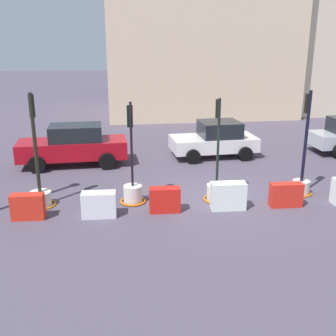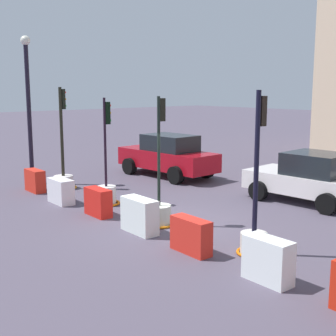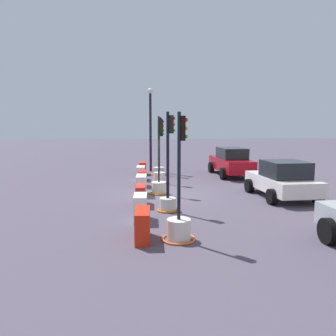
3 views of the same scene
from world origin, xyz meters
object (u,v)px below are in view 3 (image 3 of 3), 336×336
object	(u,v)px
traffic_light_3	(168,194)
car_red_compact	(231,162)
construction_barrier_3	(141,185)
car_white_van	(282,180)
traffic_light_0	(159,166)
construction_barrier_2	(143,179)
traffic_light_1	(160,173)
construction_barrier_4	(141,195)
construction_barrier_0	(143,168)
traffic_light_4	(179,222)
construction_barrier_1	(141,173)
street_lamp_post	(150,123)
construction_barrier_6	(143,225)
traffic_light_2	(159,183)
construction_barrier_5	(140,208)

from	to	relation	value
traffic_light_3	car_red_compact	distance (m)	9.44
construction_barrier_3	car_white_van	distance (m)	6.24
traffic_light_0	construction_barrier_2	xyz separation A→B (m)	(4.00, -1.03, -0.18)
traffic_light_1	construction_barrier_2	bearing A→B (deg)	-43.81
construction_barrier_4	traffic_light_3	bearing A→B (deg)	45.82
construction_barrier_0	car_red_compact	xyz separation A→B (m)	(0.91, 5.51, 0.48)
construction_barrier_0	traffic_light_4	bearing A→B (deg)	4.66
construction_barrier_0	construction_barrier_3	distance (m)	6.24
construction_barrier_1	street_lamp_post	world-z (taller)	street_lamp_post
traffic_light_0	construction_barrier_0	xyz separation A→B (m)	(-0.19, -1.02, -0.18)
traffic_light_1	construction_barrier_4	size ratio (longest dim) A/B	3.20
construction_barrier_6	car_red_compact	world-z (taller)	car_red_compact
traffic_light_2	construction_barrier_1	size ratio (longest dim) A/B	3.27
construction_barrier_4	construction_barrier_5	world-z (taller)	construction_barrier_5
construction_barrier_0	construction_barrier_5	distance (m)	10.30
traffic_light_1	construction_barrier_2	distance (m)	1.35
street_lamp_post	construction_barrier_3	bearing A→B (deg)	-4.50
traffic_light_0	traffic_light_3	size ratio (longest dim) A/B	1.02
construction_barrier_1	car_white_van	world-z (taller)	car_white_van
traffic_light_0	construction_barrier_1	world-z (taller)	traffic_light_0
construction_barrier_3	street_lamp_post	size ratio (longest dim) A/B	0.20
traffic_light_2	construction_barrier_2	distance (m)	2.01
construction_barrier_0	car_white_van	xyz separation A→B (m)	(7.29, 6.09, 0.40)
construction_barrier_0	construction_barrier_4	xyz separation A→B (m)	(8.17, -0.08, 0.00)
traffic_light_4	car_white_van	bearing A→B (deg)	134.47
traffic_light_2	traffic_light_1	bearing A→B (deg)	176.66
traffic_light_1	construction_barrier_5	xyz separation A→B (m)	(7.07, -1.00, -0.09)
construction_barrier_1	car_red_compact	distance (m)	5.77
construction_barrier_1	traffic_light_2	bearing A→B (deg)	12.50
street_lamp_post	car_red_compact	bearing A→B (deg)	64.88
construction_barrier_3	construction_barrier_4	distance (m)	1.93
traffic_light_3	car_white_van	size ratio (longest dim) A/B	0.91
traffic_light_2	traffic_light_4	size ratio (longest dim) A/B	0.98
traffic_light_3	construction_barrier_0	world-z (taller)	traffic_light_3
construction_barrier_4	traffic_light_1	bearing A→B (deg)	168.59
construction_barrier_2	construction_barrier_1	bearing A→B (deg)	-177.10
street_lamp_post	traffic_light_2	bearing A→B (deg)	1.60
traffic_light_0	car_white_van	xyz separation A→B (m)	(7.09, 5.06, 0.22)
traffic_light_2	construction_barrier_5	distance (m)	4.33
construction_barrier_0	construction_barrier_2	bearing A→B (deg)	-0.13
traffic_light_1	traffic_light_2	bearing A→B (deg)	-3.34
car_white_van	traffic_light_0	bearing A→B (deg)	-144.49
construction_barrier_4	street_lamp_post	world-z (taller)	street_lamp_post
construction_barrier_3	construction_barrier_6	world-z (taller)	construction_barrier_3
construction_barrier_2	construction_barrier_5	world-z (taller)	construction_barrier_5
traffic_light_3	construction_barrier_1	distance (m)	7.10
traffic_light_0	construction_barrier_5	size ratio (longest dim) A/B	3.76
construction_barrier_3	construction_barrier_2	bearing A→B (deg)	178.64
traffic_light_3	construction_barrier_4	xyz separation A→B (m)	(-0.99, -1.02, -0.25)
construction_barrier_1	construction_barrier_2	bearing A→B (deg)	2.90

